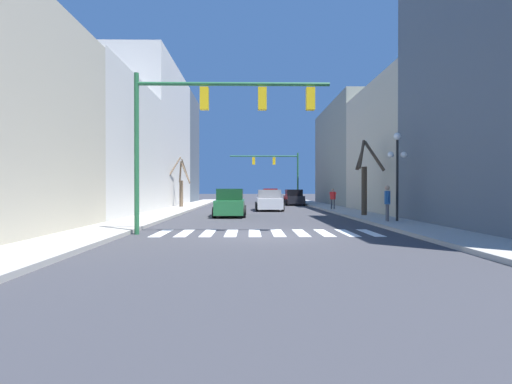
% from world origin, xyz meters
% --- Properties ---
extents(ground_plane, '(240.00, 240.00, 0.00)m').
position_xyz_m(ground_plane, '(0.00, 0.00, 0.00)').
color(ground_plane, '#38383D').
extents(sidewalk_left, '(2.35, 90.00, 0.15)m').
position_xyz_m(sidewalk_left, '(-6.31, 0.00, 0.07)').
color(sidewalk_left, '#ADA89E').
rests_on(sidewalk_left, ground_plane).
extents(sidewalk_right, '(2.35, 90.00, 0.15)m').
position_xyz_m(sidewalk_right, '(6.31, 0.00, 0.07)').
color(sidewalk_right, '#ADA89E').
rests_on(sidewalk_right, ground_plane).
extents(building_row_left, '(6.00, 45.63, 13.26)m').
position_xyz_m(building_row_left, '(-10.49, 19.31, 5.71)').
color(building_row_left, '#BCB299').
rests_on(building_row_left, ground_plane).
extents(building_row_right, '(6.00, 40.67, 12.50)m').
position_xyz_m(building_row_right, '(10.49, 13.49, 5.41)').
color(building_row_right, '#515B66').
rests_on(building_row_right, ground_plane).
extents(crosswalk_stripes, '(8.55, 2.60, 0.01)m').
position_xyz_m(crosswalk_stripes, '(0.00, 0.80, 0.00)').
color(crosswalk_stripes, white).
rests_on(crosswalk_stripes, ground_plane).
extents(traffic_signal_near, '(7.35, 0.28, 6.06)m').
position_xyz_m(traffic_signal_near, '(-2.13, 0.40, 4.52)').
color(traffic_signal_near, '#236038').
rests_on(traffic_signal_near, ground_plane).
extents(traffic_signal_far, '(7.89, 0.28, 5.86)m').
position_xyz_m(traffic_signal_far, '(2.49, 31.08, 4.32)').
color(traffic_signal_far, '#236038').
rests_on(traffic_signal_far, ground_plane).
extents(street_lamp_right_corner, '(0.95, 0.36, 4.30)m').
position_xyz_m(street_lamp_right_corner, '(6.53, 4.63, 3.19)').
color(street_lamp_right_corner, black).
rests_on(street_lamp_right_corner, sidewalk_right).
extents(car_at_intersection, '(1.96, 4.73, 1.72)m').
position_xyz_m(car_at_intersection, '(-1.86, 10.33, 0.80)').
color(car_at_intersection, '#236B38').
rests_on(car_at_intersection, ground_plane).
extents(car_parked_right_near, '(2.01, 4.75, 1.64)m').
position_xyz_m(car_parked_right_near, '(4.01, 27.36, 0.77)').
color(car_parked_right_near, black).
rests_on(car_parked_right_near, ground_plane).
extents(car_parked_right_mid, '(2.06, 4.36, 1.75)m').
position_xyz_m(car_parked_right_mid, '(1.82, 33.49, 0.81)').
color(car_parked_right_mid, red).
rests_on(car_parked_right_mid, ground_plane).
extents(car_parked_left_far, '(2.17, 4.82, 1.64)m').
position_xyz_m(car_parked_left_far, '(0.90, 17.02, 0.77)').
color(car_parked_left_far, silver).
rests_on(car_parked_left_far, ground_plane).
extents(pedestrian_on_right_sidewalk, '(0.49, 0.58, 1.58)m').
position_xyz_m(pedestrian_on_right_sidewalk, '(5.78, 16.00, 1.09)').
color(pedestrian_on_right_sidewalk, '#4C4C51').
rests_on(pedestrian_on_right_sidewalk, sidewalk_right).
extents(pedestrian_near_right_corner, '(0.30, 0.74, 1.73)m').
position_xyz_m(pedestrian_near_right_corner, '(6.04, 4.58, 1.17)').
color(pedestrian_near_right_corner, '#4C4C51').
rests_on(pedestrian_near_right_corner, sidewalk_right).
extents(street_tree_left_near, '(2.25, 3.58, 4.41)m').
position_xyz_m(street_tree_left_near, '(-6.71, 20.67, 2.10)').
color(street_tree_left_near, brown).
rests_on(street_tree_left_near, sidewalk_left).
extents(street_tree_left_mid, '(1.62, 2.46, 4.50)m').
position_xyz_m(street_tree_left_mid, '(6.20, 8.93, 2.39)').
color(street_tree_left_mid, '#473828').
rests_on(street_tree_left_mid, sidewalk_right).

